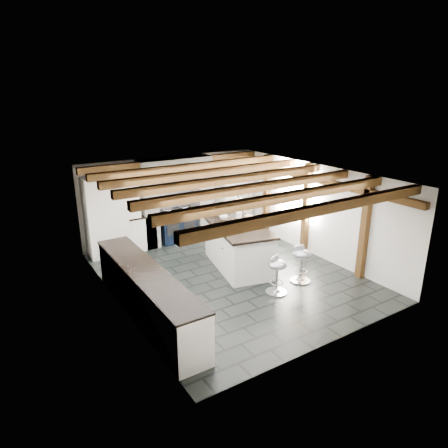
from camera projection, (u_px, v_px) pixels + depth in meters
ground at (230, 276)px, 8.99m from camera, size 6.00×6.00×0.00m
room_shell at (176, 219)px, 9.48m from camera, size 6.00×6.03×6.00m
range_cooker at (177, 224)px, 10.99m from camera, size 1.00×0.63×0.99m
kitchen_island at (238, 246)px, 9.30m from camera, size 1.50×2.26×1.37m
bar_stool_near at (301, 259)px, 8.59m from camera, size 0.52×0.52×0.83m
bar_stool_far at (277, 270)px, 8.08m from camera, size 0.50×0.50×0.81m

